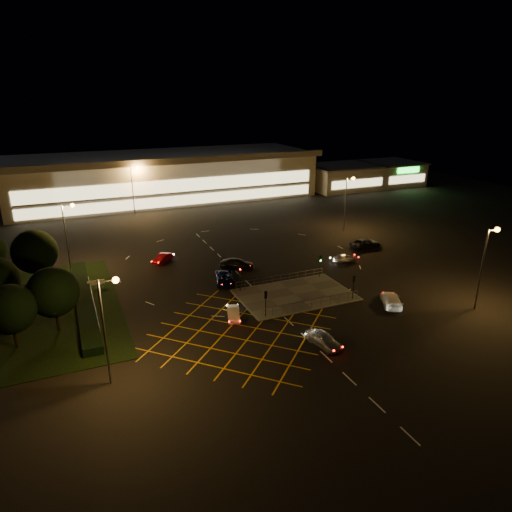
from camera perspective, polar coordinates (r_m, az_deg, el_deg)
name	(u,v)px	position (r m, az deg, el deg)	size (l,w,h in m)	color
ground	(274,292)	(59.66, 2.31, -4.51)	(180.00, 180.00, 0.00)	black
pedestrian_island	(295,295)	(58.86, 4.91, -4.86)	(14.00, 9.00, 0.12)	#4C4944
grass_verge	(40,311)	(60.28, -25.38, -6.24)	(18.00, 30.00, 0.08)	black
hedge	(84,300)	(59.95, -20.70, -5.21)	(2.00, 26.00, 1.00)	black
supermarket	(165,176)	(115.01, -11.31, 9.79)	(72.00, 26.50, 10.50)	beige
retail_unit_a	(342,177)	(126.14, 10.74, 9.71)	(18.80, 14.80, 6.35)	beige
retail_unit_b	(390,173)	(135.63, 16.46, 9.95)	(14.80, 14.80, 6.35)	beige
streetlight_sw	(108,316)	(41.11, -18.04, -7.18)	(1.78, 0.56, 10.03)	slate
streetlight_se	(486,257)	(59.14, 26.85, -0.11)	(1.78, 0.56, 10.03)	slate
streetlight_nw	(68,228)	(69.29, -22.42, 3.24)	(1.78, 0.56, 10.03)	slate
streetlight_ne	(348,196)	(86.01, 11.41, 7.34)	(1.78, 0.56, 10.03)	slate
streetlight_far_left	(134,184)	(99.59, -14.98, 8.73)	(1.78, 0.56, 10.03)	slate
streetlight_far_right	(299,170)	(114.22, 5.35, 10.65)	(1.78, 0.56, 10.03)	slate
signal_sw	(266,299)	(52.20, 1.22, -5.34)	(0.28, 0.30, 3.15)	black
signal_se	(354,282)	(57.82, 12.11, -3.22)	(0.28, 0.30, 3.15)	black
signal_nw	(240,274)	(58.94, -2.01, -2.31)	(0.28, 0.30, 3.15)	black
signal_ne	(320,262)	(63.98, 8.04, -0.69)	(0.28, 0.30, 3.15)	black
tree_a	(10,309)	(51.46, -28.40, -5.87)	(5.04, 5.04, 6.86)	black
tree_c	(35,252)	(66.03, -25.92, 0.48)	(5.76, 5.76, 7.84)	black
tree_e	(53,292)	(52.85, -24.03, -4.14)	(5.40, 5.40, 7.35)	black
car_near_silver	(324,339)	(47.81, 8.47, -10.28)	(1.76, 4.37, 1.49)	silver
car_queue_white	(233,313)	(52.77, -2.84, -7.19)	(1.30, 3.72, 1.22)	silver
car_left_blue	(225,278)	(62.14, -3.95, -2.80)	(2.38, 5.15, 1.43)	#0C1748
car_far_dkgrey	(237,264)	(67.15, -2.40, -0.98)	(2.09, 5.15, 1.49)	black
car_right_silver	(344,258)	(71.14, 11.00, -0.23)	(1.47, 3.65, 1.24)	silver
car_circ_red	(163,258)	(71.20, -11.56, -0.25)	(1.34, 3.84, 1.26)	maroon
car_east_grey	(366,244)	(78.26, 13.54, 1.53)	(2.49, 5.40, 1.50)	black
car_approach_white	(391,300)	(58.11, 16.56, -5.26)	(2.06, 5.07, 1.47)	white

